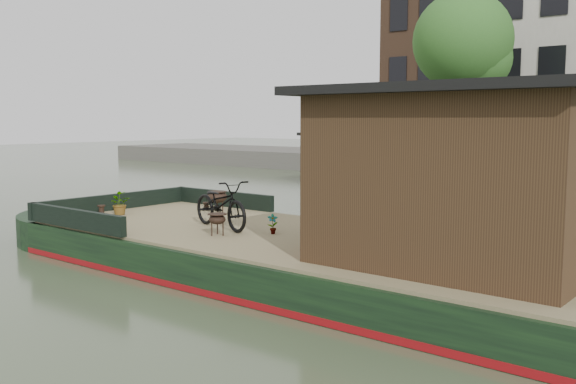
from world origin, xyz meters
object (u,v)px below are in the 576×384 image
Objects in this scene: brazier_front at (217,224)px; brazier_rear at (217,202)px; potted_plant_a at (273,224)px; bicycle at (221,204)px; cabin at (465,174)px; dinghy at (352,187)px.

brazier_rear is at bearing 135.64° from brazier_front.
bicycle is at bearing -171.55° from potted_plant_a.
brazier_front is 2.72m from brazier_rear.
potted_plant_a is (1.10, 0.16, -0.27)m from bicycle.
cabin is 4.63m from bicycle.
brazier_front is 0.82× the size of brazier_rear.
dinghy is at bearing 35.32° from bicycle.
bicycle is 1.15m from potted_plant_a.
potted_plant_a is at bearing -140.45° from dinghy.
potted_plant_a is 0.12× the size of dinghy.
cabin is 4.31m from brazier_front.
brazier_front reaches higher than potted_plant_a.
brazier_rear is (-2.59, 1.20, 0.06)m from potted_plant_a.
bicycle reaches higher than brazier_front.
brazier_front reaches higher than dinghy.
dinghy is at bearing 105.50° from brazier_rear.
brazier_rear is (-1.49, 1.36, -0.22)m from bicycle.
potted_plant_a is (-3.46, -0.08, -1.05)m from cabin.
cabin is 6.23m from brazier_rear.
bicycle is 3.69× the size of brazier_rear.
cabin is at bearing -126.66° from dinghy.
brazier_front is at bearing -132.68° from potted_plant_a.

